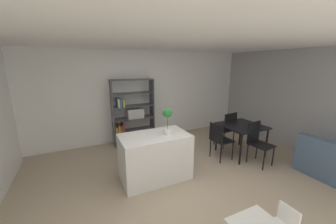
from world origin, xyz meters
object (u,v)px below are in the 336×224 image
object	(u,v)px
open_bookshelf	(131,115)
dining_table	(242,128)
dining_chair_near	(257,140)
kitchen_island	(155,157)
dining_chair_far	(227,127)
dining_chair_island_side	(219,138)
potted_plant_on_island	(167,119)

from	to	relation	value
open_bookshelf	dining_table	size ratio (longest dim) A/B	1.91
dining_table	dining_chair_near	xyz separation A→B (m)	(-0.01, -0.49, -0.12)
kitchen_island	dining_table	world-z (taller)	kitchen_island
open_bookshelf	dining_chair_near	size ratio (longest dim) A/B	1.91
dining_chair_near	dining_chair_far	world-z (taller)	dining_chair_far
dining_table	dining_chair_far	xyz separation A→B (m)	(0.01, 0.50, -0.11)
open_bookshelf	dining_table	bearing A→B (deg)	-39.06
kitchen_island	open_bookshelf	size ratio (longest dim) A/B	0.72
open_bookshelf	dining_chair_island_side	xyz separation A→B (m)	(1.58, -1.83, -0.28)
potted_plant_on_island	open_bookshelf	bearing A→B (deg)	95.77
dining_chair_far	open_bookshelf	bearing A→B (deg)	-36.67
kitchen_island	dining_chair_island_side	bearing A→B (deg)	2.11
kitchen_island	dining_table	size ratio (longest dim) A/B	1.38
dining_chair_far	dining_chair_island_side	size ratio (longest dim) A/B	1.09
potted_plant_on_island	dining_chair_island_side	distance (m)	1.54
dining_table	dining_chair_near	size ratio (longest dim) A/B	1.00
kitchen_island	potted_plant_on_island	size ratio (longest dim) A/B	2.56
dining_table	dining_chair_island_side	size ratio (longest dim) A/B	1.08
dining_table	dining_chair_island_side	bearing A→B (deg)	-179.81
potted_plant_on_island	dining_table	world-z (taller)	potted_plant_on_island
open_bookshelf	dining_table	world-z (taller)	open_bookshelf
dining_table	dining_chair_island_side	distance (m)	0.69
dining_table	dining_chair_island_side	world-z (taller)	dining_chair_island_side
open_bookshelf	dining_chair_far	distance (m)	2.64
open_bookshelf	dining_chair_far	xyz separation A→B (m)	(2.27, -1.34, -0.25)
potted_plant_on_island	dining_chair_island_side	size ratio (longest dim) A/B	0.58
dining_chair_far	dining_chair_island_side	world-z (taller)	dining_chair_far
dining_chair_near	dining_chair_far	bearing A→B (deg)	81.36
potted_plant_on_island	dining_chair_near	bearing A→B (deg)	-10.20
kitchen_island	open_bookshelf	bearing A→B (deg)	88.65
kitchen_island	dining_chair_far	world-z (taller)	dining_chair_far
kitchen_island	dining_chair_island_side	world-z (taller)	kitchen_island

